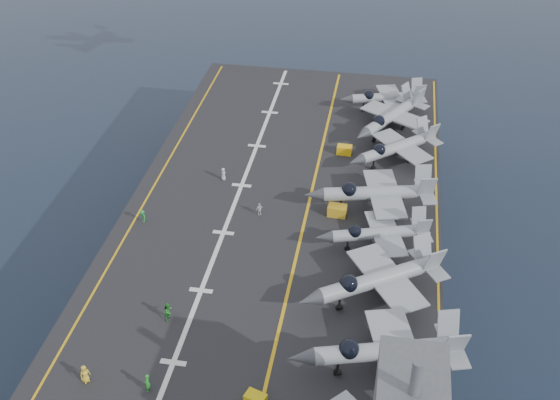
# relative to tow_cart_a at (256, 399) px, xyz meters

# --- Properties ---
(ground) EXTENTS (500.00, 500.00, 0.00)m
(ground) POSITION_rel_tow_cart_a_xyz_m (-2.49, 23.30, -10.95)
(ground) COLOR #142135
(ground) RESTS_ON ground
(hull) EXTENTS (36.00, 90.00, 10.00)m
(hull) POSITION_rel_tow_cart_a_xyz_m (-2.49, 23.30, -5.95)
(hull) COLOR #56595E
(hull) RESTS_ON ground
(flight_deck) EXTENTS (38.00, 92.00, 0.40)m
(flight_deck) POSITION_rel_tow_cart_a_xyz_m (-2.49, 23.30, -0.75)
(flight_deck) COLOR black
(flight_deck) RESTS_ON hull
(foul_line) EXTENTS (0.35, 90.00, 0.02)m
(foul_line) POSITION_rel_tow_cart_a_xyz_m (0.51, 23.30, -0.53)
(foul_line) COLOR gold
(foul_line) RESTS_ON flight_deck
(landing_centerline) EXTENTS (0.50, 90.00, 0.02)m
(landing_centerline) POSITION_rel_tow_cart_a_xyz_m (-8.49, 23.30, -0.53)
(landing_centerline) COLOR silver
(landing_centerline) RESTS_ON flight_deck
(deck_edge_port) EXTENTS (0.25, 90.00, 0.02)m
(deck_edge_port) POSITION_rel_tow_cart_a_xyz_m (-19.49, 23.30, -0.53)
(deck_edge_port) COLOR gold
(deck_edge_port) RESTS_ON flight_deck
(deck_edge_stbd) EXTENTS (0.25, 90.00, 0.02)m
(deck_edge_stbd) POSITION_rel_tow_cart_a_xyz_m (16.01, 23.30, -0.53)
(deck_edge_stbd) COLOR gold
(deck_edge_stbd) RESTS_ON flight_deck
(fighter_jet_2) EXTENTS (18.24, 14.55, 5.54)m
(fighter_jet_2) POSITION_rel_tow_cart_a_xyz_m (11.01, 5.66, 2.22)
(fighter_jet_2) COLOR gray
(fighter_jet_2) RESTS_ON flight_deck
(fighter_jet_3) EXTENTS (18.97, 17.41, 5.48)m
(fighter_jet_3) POSITION_rel_tow_cart_a_xyz_m (9.73, 15.30, 2.19)
(fighter_jet_3) COLOR gray
(fighter_jet_3) RESTS_ON flight_deck
(fighter_jet_4) EXTENTS (14.68, 11.80, 4.44)m
(fighter_jet_4) POSITION_rel_tow_cart_a_xyz_m (9.40, 23.56, 1.67)
(fighter_jet_4) COLOR gray
(fighter_jet_4) RESTS_ON flight_deck
(fighter_jet_5) EXTENTS (17.35, 13.44, 5.38)m
(fighter_jet_5) POSITION_rel_tow_cart_a_xyz_m (8.72, 30.82, 2.14)
(fighter_jet_5) COLOR gray
(fighter_jet_5) RESTS_ON flight_deck
(fighter_jet_6) EXTENTS (16.46, 15.97, 4.79)m
(fighter_jet_6) POSITION_rel_tow_cart_a_xyz_m (10.74, 42.43, 1.85)
(fighter_jet_6) COLOR #9099A1
(fighter_jet_6) RESTS_ON flight_deck
(fighter_jet_7) EXTENTS (15.96, 17.58, 5.08)m
(fighter_jet_7) POSITION_rel_tow_cart_a_xyz_m (9.60, 50.69, 1.99)
(fighter_jet_7) COLOR gray
(fighter_jet_7) RESTS_ON flight_deck
(fighter_jet_8) EXTENTS (14.68, 11.72, 4.46)m
(fighter_jet_8) POSITION_rel_tow_cart_a_xyz_m (8.77, 57.16, 1.68)
(fighter_jet_8) COLOR gray
(fighter_jet_8) RESTS_ON flight_deck
(tow_cart_a) EXTENTS (2.11, 1.71, 1.10)m
(tow_cart_a) POSITION_rel_tow_cart_a_xyz_m (0.00, 0.00, 0.00)
(tow_cart_a) COLOR gold
(tow_cart_a) RESTS_ON flight_deck
(tow_cart_b) EXTENTS (2.30, 1.58, 1.32)m
(tow_cart_b) POSITION_rel_tow_cart_a_xyz_m (4.17, 29.02, 0.11)
(tow_cart_b) COLOR gold
(tow_cart_b) RESTS_ON flight_deck
(tow_cart_c) EXTENTS (2.02, 1.36, 1.19)m
(tow_cart_c) POSITION_rel_tow_cart_a_xyz_m (3.69, 43.31, 0.05)
(tow_cart_c) COLOR yellow
(tow_cart_c) RESTS_ON flight_deck
(crew_0) EXTENTS (1.32, 1.39, 1.93)m
(crew_0) POSITION_rel_tow_cart_a_xyz_m (-15.60, -0.13, 0.42)
(crew_0) COLOR gold
(crew_0) RESTS_ON flight_deck
(crew_2) EXTENTS (1.15, 1.40, 2.01)m
(crew_2) POSITION_rel_tow_cart_a_xyz_m (-10.56, 8.79, 0.46)
(crew_2) COLOR #228A25
(crew_2) RESTS_ON flight_deck
(crew_3) EXTENTS (1.18, 1.16, 1.66)m
(crew_3) POSITION_rel_tow_cart_a_xyz_m (-18.34, 23.78, 0.28)
(crew_3) COLOR #208C32
(crew_3) RESTS_ON flight_deck
(crew_4) EXTENTS (1.16, 1.17, 1.65)m
(crew_4) POSITION_rel_tow_cart_a_xyz_m (-5.02, 27.51, 0.28)
(crew_4) COLOR silver
(crew_4) RESTS_ON flight_deck
(crew_5) EXTENTS (0.96, 1.18, 1.70)m
(crew_5) POSITION_rel_tow_cart_a_xyz_m (-11.07, 34.28, 0.30)
(crew_5) COLOR silver
(crew_5) RESTS_ON flight_deck
(crew_6) EXTENTS (0.85, 1.22, 1.95)m
(crew_6) POSITION_rel_tow_cart_a_xyz_m (-9.74, -0.16, 0.43)
(crew_6) COLOR #1F8F21
(crew_6) RESTS_ON flight_deck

